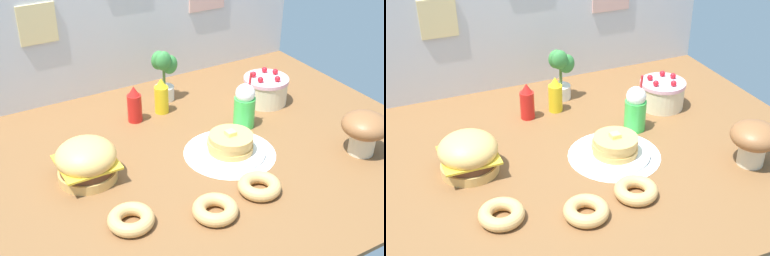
% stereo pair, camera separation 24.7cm
% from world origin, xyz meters
% --- Properties ---
extents(ground_plane, '(2.28, 1.75, 0.02)m').
position_xyz_m(ground_plane, '(0.00, 0.00, -0.01)').
color(ground_plane, brown).
extents(back_wall, '(2.28, 0.04, 0.94)m').
position_xyz_m(back_wall, '(0.00, 0.87, 0.47)').
color(back_wall, silver).
rests_on(back_wall, ground_plane).
extents(doily_mat, '(0.44, 0.44, 0.00)m').
position_xyz_m(doily_mat, '(0.11, -0.07, 0.00)').
color(doily_mat, white).
rests_on(doily_mat, ground_plane).
extents(burger, '(0.27, 0.27, 0.19)m').
position_xyz_m(burger, '(-0.55, 0.08, 0.09)').
color(burger, '#DBA859').
rests_on(burger, ground_plane).
extents(pancake_stack, '(0.34, 0.34, 0.12)m').
position_xyz_m(pancake_stack, '(0.11, -0.07, 0.05)').
color(pancake_stack, white).
rests_on(pancake_stack, doily_mat).
extents(layer_cake, '(0.25, 0.25, 0.18)m').
position_xyz_m(layer_cake, '(0.58, 0.28, 0.08)').
color(layer_cake, beige).
rests_on(layer_cake, ground_plane).
extents(ketchup_bottle, '(0.08, 0.08, 0.20)m').
position_xyz_m(ketchup_bottle, '(-0.15, 0.45, 0.09)').
color(ketchup_bottle, red).
rests_on(ketchup_bottle, ground_plane).
extents(mustard_bottle, '(0.08, 0.08, 0.20)m').
position_xyz_m(mustard_bottle, '(0.01, 0.47, 0.09)').
color(mustard_bottle, yellow).
rests_on(mustard_bottle, ground_plane).
extents(cream_soda_cup, '(0.11, 0.11, 0.30)m').
position_xyz_m(cream_soda_cup, '(0.32, 0.12, 0.12)').
color(cream_soda_cup, green).
rests_on(cream_soda_cup, ground_plane).
extents(donut_pink_glaze, '(0.19, 0.19, 0.06)m').
position_xyz_m(donut_pink_glaze, '(-0.52, -0.31, 0.03)').
color(donut_pink_glaze, tan).
rests_on(donut_pink_glaze, ground_plane).
extents(donut_chocolate, '(0.19, 0.19, 0.06)m').
position_xyz_m(donut_chocolate, '(-0.20, -0.42, 0.03)').
color(donut_chocolate, tan).
rests_on(donut_chocolate, ground_plane).
extents(donut_vanilla, '(0.19, 0.19, 0.06)m').
position_xyz_m(donut_vanilla, '(0.05, -0.38, 0.03)').
color(donut_vanilla, tan).
rests_on(donut_vanilla, ground_plane).
extents(potted_plant, '(0.14, 0.13, 0.31)m').
position_xyz_m(potted_plant, '(0.10, 0.59, 0.16)').
color(potted_plant, white).
rests_on(potted_plant, ground_plane).
extents(mushroom_stool, '(0.22, 0.22, 0.21)m').
position_xyz_m(mushroom_stool, '(0.66, -0.38, 0.13)').
color(mushroom_stool, beige).
rests_on(mushroom_stool, ground_plane).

